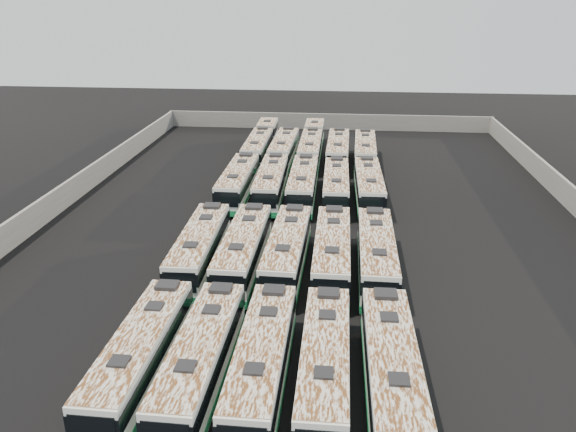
% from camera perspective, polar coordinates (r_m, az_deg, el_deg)
% --- Properties ---
extents(ground, '(140.00, 140.00, 0.00)m').
position_cam_1_polar(ground, '(45.56, 2.59, -1.35)').
color(ground, black).
rests_on(ground, ground).
extents(perimeter_wall, '(45.20, 73.20, 2.20)m').
position_cam_1_polar(perimeter_wall, '(45.14, 2.61, -0.06)').
color(perimeter_wall, slate).
rests_on(perimeter_wall, ground).
extents(bus_front_far_left, '(2.43, 10.76, 3.02)m').
position_cam_1_polar(bus_front_far_left, '(28.82, -14.73, -13.46)').
color(bus_front_far_left, silver).
rests_on(bus_front_far_left, ground).
extents(bus_front_left, '(2.44, 10.78, 3.03)m').
position_cam_1_polar(bus_front_left, '(27.95, -8.82, -14.15)').
color(bus_front_left, silver).
rests_on(bus_front_left, ground).
extents(bus_front_center, '(2.34, 10.76, 3.02)m').
position_cam_1_polar(bus_front_center, '(27.51, -2.64, -14.54)').
color(bus_front_center, silver).
rests_on(bus_front_center, ground).
extents(bus_front_right, '(2.26, 10.64, 3.00)m').
position_cam_1_polar(bus_front_right, '(27.35, 3.77, -14.85)').
color(bus_front_right, silver).
rests_on(bus_front_right, ground).
extents(bus_front_far_right, '(2.49, 11.09, 3.11)m').
position_cam_1_polar(bus_front_far_right, '(27.29, 10.47, -15.15)').
color(bus_front_far_right, silver).
rests_on(bus_front_far_right, ground).
extents(bus_midfront_far_left, '(2.57, 10.99, 3.08)m').
position_cam_1_polar(bus_midfront_far_left, '(38.92, -8.96, -3.24)').
color(bus_midfront_far_left, silver).
rests_on(bus_midfront_far_left, ground).
extents(bus_midfront_left, '(2.43, 11.14, 3.13)m').
position_cam_1_polar(bus_midfront_left, '(38.21, -4.55, -3.48)').
color(bus_midfront_left, silver).
rests_on(bus_midfront_left, ground).
extents(bus_midfront_center, '(2.58, 11.11, 3.11)m').
position_cam_1_polar(bus_midfront_center, '(37.96, -0.08, -3.60)').
color(bus_midfront_center, silver).
rests_on(bus_midfront_center, ground).
extents(bus_midfront_right, '(2.35, 11.09, 3.12)m').
position_cam_1_polar(bus_midfront_right, '(37.79, 4.51, -3.78)').
color(bus_midfront_right, silver).
rests_on(bus_midfront_right, ground).
extents(bus_midfront_far_right, '(2.43, 11.07, 3.11)m').
position_cam_1_polar(bus_midfront_far_right, '(37.86, 8.98, -3.95)').
color(bus_midfront_far_right, silver).
rests_on(bus_midfront_far_right, ground).
extents(bus_midback_far_left, '(2.34, 11.00, 3.10)m').
position_cam_1_polar(bus_midback_far_left, '(52.06, -5.09, 3.43)').
color(bus_midback_far_left, silver).
rests_on(bus_midback_far_left, ground).
extents(bus_midback_left, '(2.56, 11.08, 3.11)m').
position_cam_1_polar(bus_midback_left, '(51.61, -1.74, 3.35)').
color(bus_midback_left, silver).
rests_on(bus_midback_left, ground).
extents(bus_midback_center, '(2.40, 11.01, 3.10)m').
position_cam_1_polar(bus_midback_center, '(51.28, 1.52, 3.22)').
color(bus_midback_center, silver).
rests_on(bus_midback_center, ground).
extents(bus_midback_right, '(2.34, 10.63, 2.99)m').
position_cam_1_polar(bus_midback_right, '(51.14, 4.91, 3.03)').
color(bus_midback_right, silver).
rests_on(bus_midback_right, ground).
extents(bus_midback_far_right, '(2.50, 10.85, 3.04)m').
position_cam_1_polar(bus_midback_far_right, '(51.34, 8.21, 3.00)').
color(bus_midback_far_right, silver).
rests_on(bus_midback_far_right, ground).
extents(bus_back_far_left, '(2.38, 16.69, 3.02)m').
position_cam_1_polar(bus_back_far_left, '(66.39, -2.75, 7.46)').
color(bus_back_far_left, silver).
rests_on(bus_back_far_left, ground).
extents(bus_back_left, '(2.53, 10.95, 3.07)m').
position_cam_1_polar(bus_back_left, '(63.25, -0.42, 6.80)').
color(bus_back_left, silver).
rests_on(bus_back_left, ground).
extents(bus_back_center, '(2.30, 16.75, 3.04)m').
position_cam_1_polar(bus_back_center, '(65.79, 2.43, 7.34)').
color(bus_back_center, silver).
rests_on(bus_back_center, ground).
extents(bus_back_right, '(2.48, 11.06, 3.11)m').
position_cam_1_polar(bus_back_right, '(62.80, 5.10, 6.62)').
color(bus_back_right, silver).
rests_on(bus_back_right, ground).
extents(bus_back_far_right, '(2.54, 10.82, 3.03)m').
position_cam_1_polar(bus_back_far_right, '(63.00, 7.83, 6.51)').
color(bus_back_far_right, silver).
rests_on(bus_back_far_right, ground).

